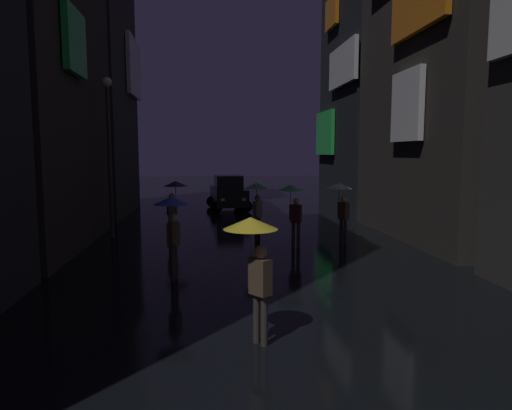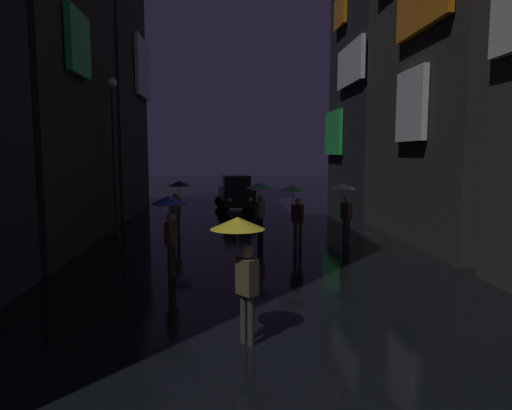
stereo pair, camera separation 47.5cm
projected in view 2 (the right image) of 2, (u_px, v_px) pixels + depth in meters
building_right_mid at (461, 39)px, 16.15m from camera, size 4.25×8.61×14.33m
building_right_far at (381, 81)px, 24.32m from camera, size 4.25×7.21×13.93m
pedestrian_midstreet_left_green at (259, 195)px, 16.13m from camera, size 0.90×0.90×2.12m
pedestrian_foreground_right_blue at (170, 214)px, 11.22m from camera, size 0.90×0.90×2.12m
pedestrian_foreground_left_yellow at (241, 245)px, 7.46m from camera, size 0.90×0.90×2.12m
pedestrian_far_right_clear at (344, 196)px, 15.80m from camera, size 0.90×0.90×2.12m
pedestrian_midstreet_centre_black at (178, 193)px, 17.16m from camera, size 0.90×0.90×2.12m
pedestrian_near_crossing_green at (294, 198)px, 15.09m from camera, size 0.90×0.90×2.12m
car_distant at (236, 193)px, 25.49m from camera, size 2.47×4.25×1.92m
streetlamp_left_far at (114, 140)px, 16.89m from camera, size 0.36×0.36×5.89m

